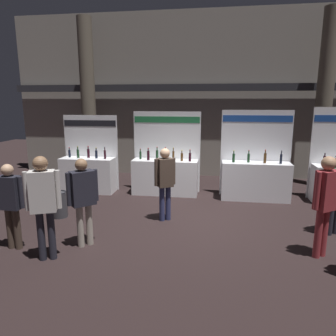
% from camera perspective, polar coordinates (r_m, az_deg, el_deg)
% --- Properties ---
extents(ground_plane, '(27.34, 27.34, 0.00)m').
position_cam_1_polar(ground_plane, '(7.37, 3.83, -9.38)').
color(ground_plane, black).
extents(hall_colonnade, '(13.67, 1.25, 5.72)m').
position_cam_1_polar(hall_colonnade, '(11.34, 6.01, 12.84)').
color(hall_colonnade, gray).
rests_on(hall_colonnade, ground_plane).
extents(exhibitor_booth_0, '(1.67, 0.66, 2.28)m').
position_cam_1_polar(exhibitor_booth_0, '(9.74, -14.25, -0.66)').
color(exhibitor_booth_0, white).
rests_on(exhibitor_booth_0, ground_plane).
extents(exhibitor_booth_1, '(1.99, 0.66, 2.40)m').
position_cam_1_polar(exhibitor_booth_1, '(9.21, -0.48, -0.96)').
color(exhibitor_booth_1, white).
rests_on(exhibitor_booth_1, ground_plane).
extents(exhibitor_booth_2, '(1.93, 0.66, 2.45)m').
position_cam_1_polar(exhibitor_booth_2, '(9.03, 15.60, -1.59)').
color(exhibitor_booth_2, white).
rests_on(exhibitor_booth_2, ground_plane).
extents(trash_bin, '(0.35, 0.35, 0.62)m').
position_cam_1_polar(trash_bin, '(7.86, -19.14, -6.28)').
color(trash_bin, '#38383D').
rests_on(trash_bin, ground_plane).
extents(visitor_2, '(0.55, 0.38, 1.82)m').
position_cam_1_polar(visitor_2, '(5.65, -21.78, -5.14)').
color(visitor_2, '#23232D').
rests_on(visitor_2, ground_plane).
extents(visitor_3, '(0.54, 0.23, 1.61)m').
position_cam_1_polar(visitor_3, '(6.37, -26.76, -5.20)').
color(visitor_3, '#47382D').
rests_on(visitor_3, ground_plane).
extents(visitor_5, '(0.44, 0.39, 1.68)m').
position_cam_1_polar(visitor_5, '(7.04, -0.55, -1.88)').
color(visitor_5, navy).
rests_on(visitor_5, ground_plane).
extents(visitor_7, '(0.48, 0.48, 1.68)m').
position_cam_1_polar(visitor_7, '(6.00, -15.24, -4.60)').
color(visitor_7, '#ADA393').
rests_on(visitor_7, ground_plane).
extents(visitor_8, '(0.41, 0.37, 1.80)m').
position_cam_1_polar(visitor_8, '(5.98, 26.67, -5.00)').
color(visitor_8, maroon).
rests_on(visitor_8, ground_plane).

